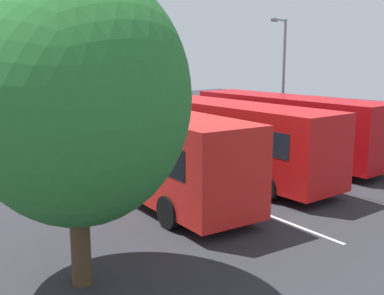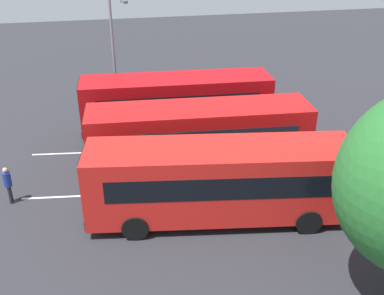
{
  "view_description": "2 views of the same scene",
  "coord_description": "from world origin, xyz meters",
  "px_view_note": "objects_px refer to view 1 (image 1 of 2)",
  "views": [
    {
      "loc": [
        -13.88,
        14.19,
        5.09
      ],
      "look_at": [
        0.91,
        0.93,
        1.19
      ],
      "focal_mm": 44.91,
      "sensor_mm": 36.0,
      "label": 1
    },
    {
      "loc": [
        3.66,
        18.25,
        10.66
      ],
      "look_at": [
        0.17,
        1.29,
        1.77
      ],
      "focal_mm": 42.12,
      "sensor_mm": 36.0,
      "label": 2
    }
  ],
  "objects_px": {
    "bus_center_left": "(229,137)",
    "street_lamp": "(282,73)",
    "bus_far_left": "(286,126)",
    "bus_center_right": "(149,149)",
    "pedestrian": "(98,133)",
    "depot_tree": "(74,97)"
  },
  "relations": [
    {
      "from": "bus_far_left",
      "to": "street_lamp",
      "type": "relative_size",
      "value": 1.47
    },
    {
      "from": "bus_far_left",
      "to": "bus_center_right",
      "type": "distance_m",
      "value": 8.3
    },
    {
      "from": "bus_far_left",
      "to": "bus_center_left",
      "type": "bearing_deg",
      "value": 97.45
    },
    {
      "from": "bus_far_left",
      "to": "pedestrian",
      "type": "relative_size",
      "value": 6.18
    },
    {
      "from": "bus_center_right",
      "to": "pedestrian",
      "type": "relative_size",
      "value": 6.25
    },
    {
      "from": "bus_center_right",
      "to": "street_lamp",
      "type": "height_order",
      "value": "street_lamp"
    },
    {
      "from": "street_lamp",
      "to": "depot_tree",
      "type": "distance_m",
      "value": 18.58
    },
    {
      "from": "bus_center_left",
      "to": "street_lamp",
      "type": "relative_size",
      "value": 1.48
    },
    {
      "from": "bus_center_left",
      "to": "bus_center_right",
      "type": "xyz_separation_m",
      "value": [
        0.08,
        4.01,
        0.0
      ]
    },
    {
      "from": "bus_far_left",
      "to": "street_lamp",
      "type": "distance_m",
      "value": 5.04
    },
    {
      "from": "bus_center_left",
      "to": "street_lamp",
      "type": "height_order",
      "value": "street_lamp"
    },
    {
      "from": "pedestrian",
      "to": "street_lamp",
      "type": "relative_size",
      "value": 0.24
    },
    {
      "from": "bus_center_left",
      "to": "pedestrian",
      "type": "distance_m",
      "value": 8.41
    },
    {
      "from": "bus_far_left",
      "to": "depot_tree",
      "type": "xyz_separation_m",
      "value": [
        -4.7,
        13.56,
        2.49
      ]
    },
    {
      "from": "pedestrian",
      "to": "street_lamp",
      "type": "distance_m",
      "value": 10.67
    },
    {
      "from": "pedestrian",
      "to": "bus_center_left",
      "type": "bearing_deg",
      "value": 8.44
    },
    {
      "from": "bus_center_left",
      "to": "street_lamp",
      "type": "distance_m",
      "value": 8.63
    },
    {
      "from": "pedestrian",
      "to": "depot_tree",
      "type": "bearing_deg",
      "value": -32.49
    },
    {
      "from": "depot_tree",
      "to": "pedestrian",
      "type": "bearing_deg",
      "value": -32.37
    },
    {
      "from": "bus_far_left",
      "to": "bus_center_right",
      "type": "relative_size",
      "value": 0.99
    },
    {
      "from": "depot_tree",
      "to": "bus_far_left",
      "type": "bearing_deg",
      "value": -70.9
    },
    {
      "from": "street_lamp",
      "to": "bus_far_left",
      "type": "bearing_deg",
      "value": 20.43
    }
  ]
}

